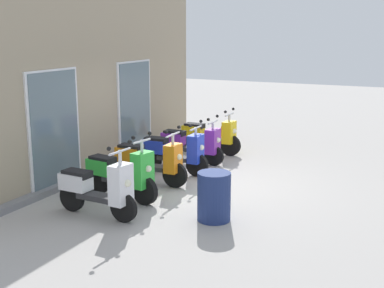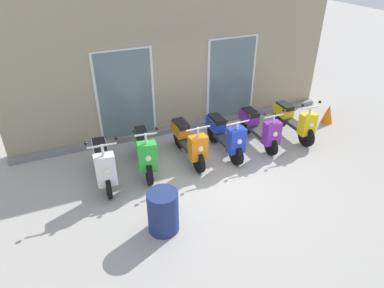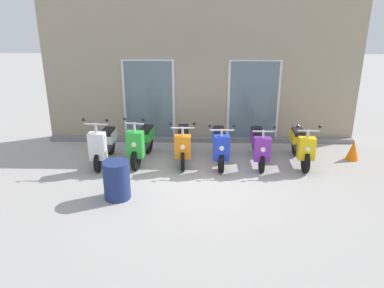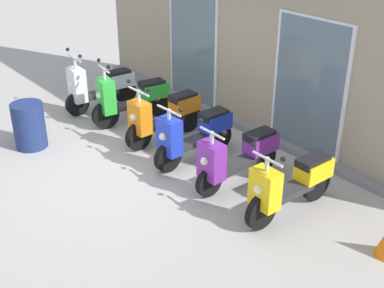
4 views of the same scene
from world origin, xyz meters
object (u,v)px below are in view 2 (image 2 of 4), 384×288
scooter_yellow (294,120)px  trash_bin (163,212)px  scooter_green (144,150)px  scooter_orange (188,141)px  traffic_cone (328,114)px  scooter_blue (225,135)px  scooter_purple (259,127)px  scooter_white (103,163)px

scooter_yellow → trash_bin: (-4.16, -1.88, -0.07)m
scooter_green → scooter_orange: 1.03m
trash_bin → traffic_cone: 5.93m
scooter_blue → scooter_purple: size_ratio=1.00×
scooter_white → traffic_cone: (6.21, 0.35, -0.24)m
scooter_blue → traffic_cone: bearing=4.7°
scooter_white → trash_bin: bearing=-69.1°
scooter_yellow → traffic_cone: (1.38, 0.23, -0.21)m
scooter_blue → trash_bin: size_ratio=1.99×
scooter_green → scooter_blue: bearing=-2.2°
scooter_green → scooter_blue: size_ratio=1.03×
scooter_blue → scooter_yellow: size_ratio=0.98×
scooter_white → trash_bin: scooter_white is taller
scooter_purple → scooter_blue: bearing=-177.2°
scooter_orange → scooter_blue: (0.90, -0.08, -0.02)m
scooter_orange → scooter_blue: bearing=-4.9°
scooter_purple → scooter_white: bearing=-178.2°
scooter_white → scooter_yellow: (4.84, 0.12, -0.03)m
scooter_purple → traffic_cone: 2.42m
scooter_blue → traffic_cone: 3.39m
scooter_purple → trash_bin: 3.66m
scooter_yellow → trash_bin: scooter_yellow is taller
scooter_green → scooter_blue: scooter_green is taller
scooter_blue → trash_bin: scooter_blue is taller
scooter_purple → traffic_cone: bearing=5.5°
scooter_white → scooter_blue: size_ratio=0.98×
scooter_blue → scooter_purple: 0.97m
scooter_purple → traffic_cone: (2.40, 0.23, -0.21)m
scooter_orange → traffic_cone: 4.28m
scooter_purple → scooter_yellow: scooter_yellow is taller
trash_bin → scooter_orange: bearing=56.5°
scooter_green → scooter_yellow: bearing=-0.4°
scooter_orange → scooter_purple: 1.87m
scooter_green → trash_bin: size_ratio=2.04×
scooter_purple → scooter_yellow: 1.03m
scooter_green → scooter_white: bearing=-170.9°
scooter_green → scooter_purple: size_ratio=1.02×
scooter_orange → trash_bin: bearing=-123.5°
scooter_green → scooter_yellow: (3.93, -0.03, -0.02)m
scooter_blue → trash_bin: 2.84m
scooter_blue → scooter_yellow: bearing=1.3°
scooter_green → scooter_purple: 2.90m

